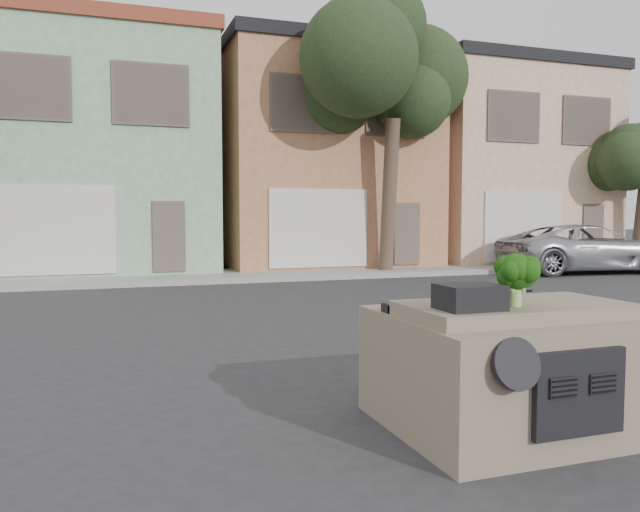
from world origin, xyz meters
TOP-DOWN VIEW (x-y plane):
  - ground_plane at (0.00, 0.00)m, footprint 120.00×120.00m
  - sidewalk at (0.00, 10.50)m, footprint 40.00×3.00m
  - townhouse_mint at (-3.50, 14.50)m, footprint 7.20×8.20m
  - townhouse_tan at (4.00, 14.50)m, footprint 7.20×8.20m
  - townhouse_beige at (11.50, 14.50)m, footprint 7.20×8.20m
  - silver_pickup at (11.43, 8.52)m, footprint 5.88×3.32m
  - tree_near at (5.00, 9.80)m, footprint 4.40×4.00m
  - car_dashboard at (0.00, -3.00)m, footprint 2.00×1.80m
  - instrument_hump at (-0.58, -3.35)m, footprint 0.48×0.38m
  - wiper_arm at (0.28, -2.62)m, footprint 0.69×0.15m
  - broccoli at (-0.14, -3.32)m, footprint 0.41×0.41m

SIDE VIEW (x-z plane):
  - ground_plane at x=0.00m, z-range 0.00..0.00m
  - silver_pickup at x=11.43m, z-range -0.77..0.77m
  - sidewalk at x=0.00m, z-range 0.00..0.15m
  - car_dashboard at x=0.00m, z-range 0.00..1.12m
  - wiper_arm at x=0.28m, z-range 1.12..1.14m
  - instrument_hump at x=-0.58m, z-range 1.12..1.32m
  - broccoli at x=-0.14m, z-range 1.12..1.57m
  - townhouse_mint at x=-3.50m, z-range 0.00..7.55m
  - townhouse_tan at x=4.00m, z-range 0.00..7.55m
  - townhouse_beige at x=11.50m, z-range 0.00..7.55m
  - tree_near at x=5.00m, z-range 0.00..8.50m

